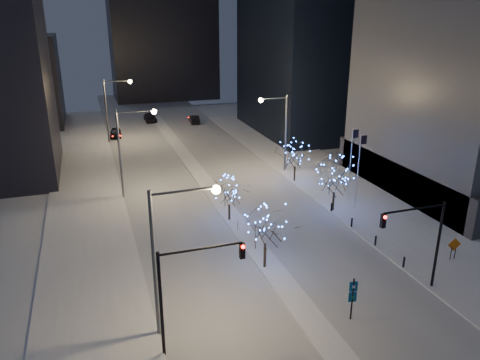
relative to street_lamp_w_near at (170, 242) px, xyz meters
name	(u,v)px	position (x,y,z in m)	size (l,w,h in m)	color
ground	(312,322)	(8.94, -2.00, -6.50)	(160.00, 160.00, 0.00)	silver
road	(194,168)	(8.94, 33.00, -6.49)	(20.00, 130.00, 0.02)	#B3B9C3
median	(203,179)	(8.94, 28.00, -6.42)	(2.00, 80.00, 0.15)	silver
east_sidewalk	(351,193)	(23.94, 18.00, -6.42)	(10.00, 90.00, 0.15)	silver
west_sidewalk	(88,228)	(-5.06, 18.00, -6.42)	(8.00, 90.00, 0.15)	silver
filler_west_far	(7,82)	(-17.06, 68.00, 1.50)	(18.00, 16.00, 16.00)	black
horizon_block	(161,7)	(14.94, 90.00, 14.50)	(24.00, 14.00, 42.00)	black
street_lamp_w_near	(170,242)	(0.00, 0.00, 0.00)	(4.40, 0.56, 10.00)	#595E66
street_lamp_w_mid	(129,141)	(0.00, 25.00, 0.00)	(4.40, 0.56, 10.00)	#595E66
street_lamp_w_far	(112,102)	(0.00, 50.00, 0.00)	(4.40, 0.56, 10.00)	#595E66
street_lamp_east	(279,124)	(19.02, 28.00, -0.05)	(3.90, 0.56, 10.00)	#595E66
traffic_signal_west	(186,282)	(0.50, -2.00, -1.74)	(5.26, 0.43, 7.00)	black
traffic_signal_east	(422,234)	(17.88, -1.00, -1.74)	(5.26, 0.43, 7.00)	black
flagpoles	(355,162)	(22.30, 15.25, -1.70)	(1.35, 2.60, 8.00)	silver
bollards	(363,231)	(19.14, 8.00, -5.90)	(0.16, 12.16, 0.90)	black
car_near	(116,133)	(0.22, 53.34, -5.73)	(1.81, 4.50, 1.53)	black
car_mid	(194,119)	(15.14, 59.72, -5.75)	(1.58, 4.54, 1.50)	black
car_far	(150,118)	(7.44, 63.70, -5.75)	(2.09, 5.15, 1.49)	black
holiday_tree_median_near	(265,228)	(8.44, 5.61, -2.84)	(4.71, 4.71, 5.25)	black
holiday_tree_median_far	(229,192)	(8.44, 15.38, -3.45)	(3.74, 3.74, 4.50)	black
holiday_tree_plaza_near	(335,176)	(19.44, 14.23, -2.60)	(5.34, 5.34, 5.92)	black
holiday_tree_plaza_far	(295,155)	(19.44, 23.86, -3.12)	(4.19, 4.19, 4.95)	black
wayfinding_sign	(353,295)	(11.54, -2.53, -4.56)	(0.56, 0.15, 3.16)	black
construction_sign	(454,246)	(23.83, 1.81, -5.17)	(1.18, 0.20, 1.96)	black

